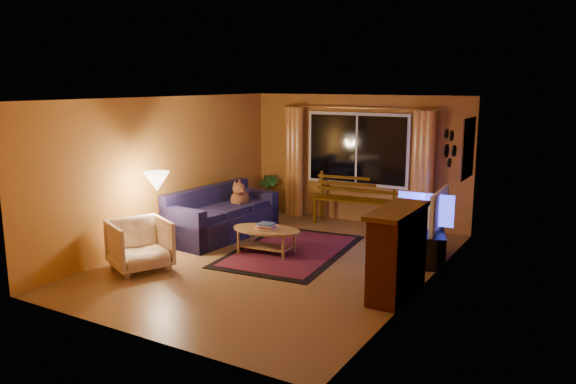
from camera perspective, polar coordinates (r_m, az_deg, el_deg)
The scene contains 22 objects.
floor at distance 8.77m, azimuth -1.00°, elevation -7.14°, with size 4.50×6.00×0.02m, color brown.
ceiling at distance 8.33m, azimuth -1.06°, elevation 9.55°, with size 4.50×6.00×0.02m, color white.
wall_back at distance 11.11m, azimuth 7.09°, elevation 3.34°, with size 4.50×0.02×2.50m, color #B5732D.
wall_left at distance 9.81m, azimuth -12.38°, elevation 2.14°, with size 0.02×6.00×2.50m, color #B5732D.
wall_right at distance 7.56m, azimuth 13.77°, elevation -0.56°, with size 0.02×6.00×2.50m, color #B5732D.
window at distance 11.03m, azimuth 6.98°, elevation 4.33°, with size 2.00×0.02×1.30m, color black.
curtain_rod at distance 10.92m, azimuth 6.98°, elevation 8.47°, with size 0.03×0.03×3.20m, color #BF8C3F.
curtain_left at distance 11.61m, azimuth 0.68°, elevation 3.10°, with size 0.36×0.36×2.24m, color #DB8C3D.
curtain_right at distance 10.55m, azimuth 13.54°, elevation 1.99°, with size 0.36×0.36×2.24m, color #DB8C3D.
bench at distance 11.02m, azimuth 6.71°, elevation -2.03°, with size 1.64×0.48×0.49m, color #4A2B02.
potted_plant at distance 11.88m, azimuth -2.03°, elevation -0.23°, with size 0.45×0.45×0.80m, color #235B1E.
sofa at distance 10.11m, azimuth -6.72°, elevation -2.11°, with size 0.93×2.17×0.88m, color #1A1637.
dog at distance 10.42m, azimuth -4.91°, elevation -0.51°, with size 0.28×0.39×0.42m, color brown, non-canonical shape.
armchair at distance 8.59m, azimuth -14.83°, elevation -4.96°, with size 0.80×0.75×0.83m, color beige.
floor_lamp at distance 9.06m, azimuth -13.04°, elevation -2.33°, with size 0.23×0.23×1.35m, color #BF8C3F.
rug at distance 9.28m, azimuth 0.28°, elevation -5.99°, with size 1.70×2.69×0.02m, color maroon.
coffee_table at distance 9.09m, azimuth -2.20°, elevation -5.02°, with size 1.16×1.16×0.42m, color olive.
tv_console at distance 9.06m, azimuth 14.25°, elevation -5.21°, with size 0.39×1.18×0.49m, color black.
television at distance 8.92m, azimuth 14.42°, elevation -1.77°, with size 1.09×0.14×0.63m, color black.
fireplace at distance 7.42m, azimuth 11.06°, elevation -6.24°, with size 0.40×1.20×1.10m, color maroon.
mirror_cluster at distance 8.73m, azimuth 16.10°, elevation 4.52°, with size 0.06×0.60×0.56m, color black, non-canonical shape.
painting at distance 9.85m, azimuth 17.79°, elevation 4.25°, with size 0.04×0.76×0.96m, color #DD4430.
Camera 1 is at (4.34, -7.11, 2.74)m, focal length 35.00 mm.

